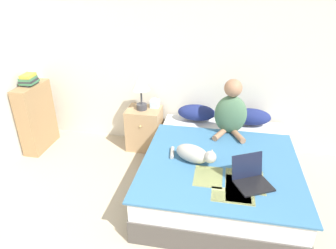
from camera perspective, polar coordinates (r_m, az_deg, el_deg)
The scene contains 12 objects.
wall_back at distance 4.03m, azimuth 8.57°, elevation 12.35°, with size 6.01×0.05×2.55m.
bed at distance 3.51m, azimuth 9.74°, elevation -8.89°, with size 1.64×1.94×0.48m.
pillow_near at distance 4.06m, azimuth 5.46°, elevation 2.28°, with size 0.51×0.26×0.21m.
pillow_far at distance 4.07m, azimuth 15.53°, elevation 1.44°, with size 0.51×0.26×0.21m.
person_sitting at distance 3.70m, azimuth 11.89°, elevation 2.55°, with size 0.39×0.38×0.69m.
cat_tabby at distance 3.15m, azimuth 5.04°, elevation -5.60°, with size 0.52×0.35×0.20m.
laptop_open at distance 2.97m, azimuth 15.58°, elevation -9.86°, with size 0.42×0.41×0.26m.
nightstand at distance 4.26m, azimuth -4.50°, elevation -0.73°, with size 0.47×0.41×0.60m.
table_lamp at distance 4.00m, azimuth -5.20°, elevation 7.36°, with size 0.24×0.24×0.48m.
tissue_box at distance 4.16m, azimuth -2.52°, elevation 4.05°, with size 0.12×0.12×0.14m.
bookshelf at distance 4.56m, azimuth -23.75°, elevation 1.28°, with size 0.22×0.60×0.94m.
book_stack_top at distance 4.38m, azimuth -25.04°, elevation 7.75°, with size 0.20×0.24×0.15m.
Camera 1 is at (0.14, -0.89, 2.25)m, focal length 32.00 mm.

